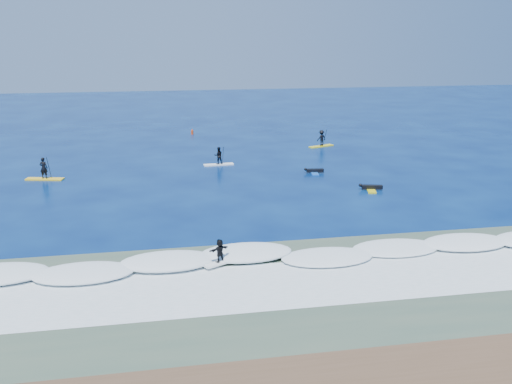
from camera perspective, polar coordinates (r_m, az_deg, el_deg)
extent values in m
plane|color=#031647|center=(38.88, 1.09, -1.05)|extent=(160.00, 160.00, 0.00)
cube|color=#3C5240|center=(26.19, 7.28, -9.72)|extent=(90.00, 13.00, 0.01)
cube|color=white|center=(29.70, 4.95, -6.51)|extent=(40.00, 6.00, 0.30)
cube|color=silver|center=(27.06, 6.64, -8.85)|extent=(34.00, 5.00, 0.02)
cube|color=yellow|center=(47.92, -20.37, 1.23)|extent=(3.03, 1.39, 0.10)
imported|color=black|center=(47.72, -20.47, 2.27)|extent=(0.69, 0.54, 1.69)
cylinder|color=black|center=(47.56, -19.97, 2.20)|extent=(0.20, 0.67, 1.97)
cube|color=black|center=(47.77, -19.87, 1.11)|extent=(0.12, 0.03, 0.29)
cube|color=white|center=(50.01, -3.76, 2.75)|extent=(2.66, 0.83, 0.09)
imported|color=black|center=(49.83, -3.77, 3.65)|extent=(0.77, 0.62, 1.51)
cylinder|color=black|center=(49.92, -3.33, 3.61)|extent=(0.08, 0.60, 1.76)
cube|color=black|center=(50.10, -3.31, 2.68)|extent=(0.10, 0.03, 0.26)
cube|color=yellow|center=(58.51, 6.54, 4.58)|extent=(2.81, 1.70, 0.09)
imported|color=black|center=(58.36, 6.56, 5.39)|extent=(1.17, 0.94, 1.58)
cylinder|color=black|center=(58.63, 6.88, 5.37)|extent=(0.28, 0.60, 1.85)
cube|color=black|center=(58.79, 6.85, 4.53)|extent=(0.11, 0.03, 0.28)
cube|color=yellow|center=(42.85, 11.38, 0.29)|extent=(1.10, 2.28, 0.10)
cube|color=black|center=(42.82, 11.53, 0.52)|extent=(1.57, 0.75, 0.25)
sphere|color=black|center=(42.68, 10.40, 0.67)|extent=(0.25, 0.25, 0.25)
cube|color=blue|center=(47.33, 5.80, 1.97)|extent=(0.79, 2.11, 0.10)
cube|color=black|center=(47.31, 5.92, 2.17)|extent=(1.46, 0.54, 0.24)
sphere|color=black|center=(47.16, 4.96, 2.27)|extent=(0.24, 0.24, 0.24)
cube|color=white|center=(28.46, -3.62, -7.07)|extent=(1.77, 1.25, 0.09)
imported|color=black|center=(28.22, -3.64, -5.88)|extent=(1.13, 0.82, 1.18)
cylinder|color=red|center=(65.61, -6.39, 5.94)|extent=(0.28, 0.28, 0.45)
cone|color=red|center=(65.55, -6.40, 6.23)|extent=(0.20, 0.20, 0.22)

